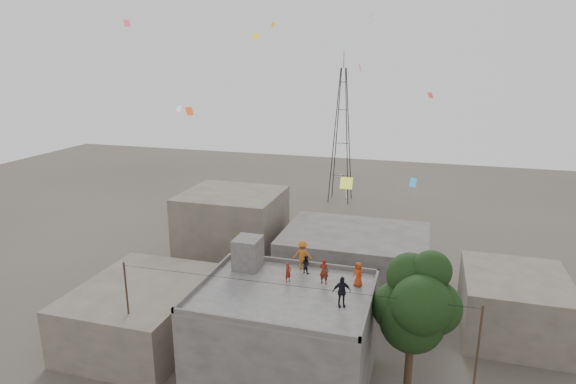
# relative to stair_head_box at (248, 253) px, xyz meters

# --- Properties ---
(ground) EXTENTS (140.00, 140.00, 0.00)m
(ground) POSITION_rel_stair_head_box_xyz_m (3.20, -2.60, -7.10)
(ground) COLOR #413D35
(ground) RESTS_ON ground
(main_building) EXTENTS (10.00, 8.00, 6.10)m
(main_building) POSITION_rel_stair_head_box_xyz_m (3.20, -2.60, -4.05)
(main_building) COLOR #494745
(main_building) RESTS_ON ground
(parapet) EXTENTS (10.00, 8.00, 0.30)m
(parapet) POSITION_rel_stair_head_box_xyz_m (3.20, -2.60, -0.85)
(parapet) COLOR #494745
(parapet) RESTS_ON main_building
(stair_head_box) EXTENTS (1.60, 1.80, 2.00)m
(stair_head_box) POSITION_rel_stair_head_box_xyz_m (0.00, 0.00, 0.00)
(stair_head_box) COLOR #494745
(stair_head_box) RESTS_ON main_building
(neighbor_west) EXTENTS (8.00, 10.00, 4.00)m
(neighbor_west) POSITION_rel_stair_head_box_xyz_m (-7.80, -0.60, -5.10)
(neighbor_west) COLOR #565044
(neighbor_west) RESTS_ON ground
(neighbor_north) EXTENTS (12.00, 9.00, 5.00)m
(neighbor_north) POSITION_rel_stair_head_box_xyz_m (5.20, 11.40, -4.60)
(neighbor_north) COLOR #494745
(neighbor_north) RESTS_ON ground
(neighbor_northwest) EXTENTS (9.00, 8.00, 7.00)m
(neighbor_northwest) POSITION_rel_stair_head_box_xyz_m (-6.80, 13.40, -3.60)
(neighbor_northwest) COLOR #565044
(neighbor_northwest) RESTS_ON ground
(neighbor_east) EXTENTS (7.00, 8.00, 4.40)m
(neighbor_east) POSITION_rel_stair_head_box_xyz_m (17.20, 7.40, -4.90)
(neighbor_east) COLOR #565044
(neighbor_east) RESTS_ON ground
(tree) EXTENTS (4.90, 4.60, 9.10)m
(tree) POSITION_rel_stair_head_box_xyz_m (10.57, -2.00, -1.00)
(tree) COLOR black
(tree) RESTS_ON ground
(utility_line) EXTENTS (20.12, 0.62, 7.40)m
(utility_line) POSITION_rel_stair_head_box_xyz_m (3.70, -3.85, -3.27)
(utility_line) COLOR black
(utility_line) RESTS_ON ground
(transmission_tower) EXTENTS (2.97, 2.97, 20.01)m
(transmission_tower) POSITION_rel_stair_head_box_xyz_m (-0.80, 37.40, 1.97)
(transmission_tower) COLOR black
(transmission_tower) RESTS_ON ground
(person_red_adult) EXTENTS (0.63, 0.46, 1.57)m
(person_red_adult) POSITION_rel_stair_head_box_xyz_m (5.16, -0.88, -0.21)
(person_red_adult) COLOR #621C0F
(person_red_adult) RESTS_ON main_building
(person_orange_child) EXTENTS (0.86, 0.85, 1.49)m
(person_orange_child) POSITION_rel_stair_head_box_xyz_m (7.15, -0.64, -0.25)
(person_orange_child) COLOR #AC3713
(person_orange_child) RESTS_ON main_building
(person_dark_child) EXTENTS (0.68, 0.61, 1.15)m
(person_dark_child) POSITION_rel_stair_head_box_xyz_m (3.76, 0.25, -0.42)
(person_dark_child) COLOR black
(person_dark_child) RESTS_ON main_building
(person_dark_adult) EXTENTS (1.10, 0.78, 1.73)m
(person_dark_adult) POSITION_rel_stair_head_box_xyz_m (6.65, -3.31, -0.13)
(person_dark_adult) COLOR black
(person_dark_adult) RESTS_ON main_building
(person_orange_adult) EXTENTS (1.27, 0.80, 1.89)m
(person_orange_adult) POSITION_rel_stair_head_box_xyz_m (3.40, 0.80, -0.05)
(person_orange_adult) COLOR #BF5C15
(person_orange_adult) RESTS_ON main_building
(person_red_child) EXTENTS (0.47, 0.51, 1.18)m
(person_red_child) POSITION_rel_stair_head_box_xyz_m (3.04, -1.24, -0.41)
(person_red_child) COLOR maroon
(person_red_child) RESTS_ON main_building
(kites) EXTENTS (18.60, 15.59, 11.95)m
(kites) POSITION_rel_stair_head_box_xyz_m (2.24, 3.25, 9.21)
(kites) COLOR #DC4D17
(kites) RESTS_ON ground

